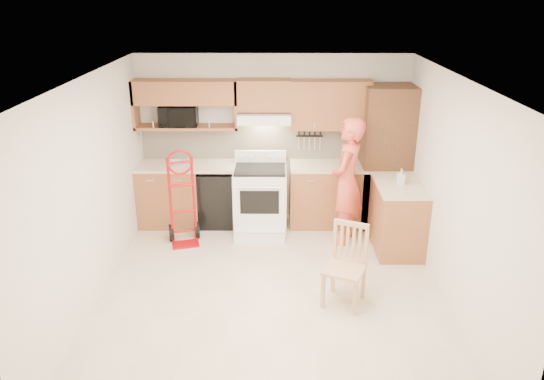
{
  "coord_description": "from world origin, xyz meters",
  "views": [
    {
      "loc": [
        0.04,
        -5.34,
        3.37
      ],
      "look_at": [
        0.0,
        0.5,
        1.1
      ],
      "focal_mm": 34.48,
      "sensor_mm": 36.0,
      "label": 1
    }
  ],
  "objects_px": {
    "hand_truck": "(183,202)",
    "range": "(260,195)",
    "person": "(347,182)",
    "microwave": "(179,115)",
    "dining_chair": "(345,267)"
  },
  "relations": [
    {
      "from": "microwave",
      "to": "dining_chair",
      "type": "distance_m",
      "value": 3.39
    },
    {
      "from": "microwave",
      "to": "person",
      "type": "bearing_deg",
      "value": -18.6
    },
    {
      "from": "microwave",
      "to": "range",
      "type": "bearing_deg",
      "value": -19.57
    },
    {
      "from": "range",
      "to": "person",
      "type": "bearing_deg",
      "value": -16.18
    },
    {
      "from": "microwave",
      "to": "person",
      "type": "distance_m",
      "value": 2.6
    },
    {
      "from": "range",
      "to": "hand_truck",
      "type": "xyz_separation_m",
      "value": [
        -1.05,
        -0.41,
        0.05
      ]
    },
    {
      "from": "microwave",
      "to": "range",
      "type": "relative_size",
      "value": 0.49
    },
    {
      "from": "person",
      "to": "dining_chair",
      "type": "relative_size",
      "value": 1.9
    },
    {
      "from": "hand_truck",
      "to": "range",
      "type": "bearing_deg",
      "value": 7.66
    },
    {
      "from": "range",
      "to": "dining_chair",
      "type": "bearing_deg",
      "value": -62.65
    },
    {
      "from": "microwave",
      "to": "hand_truck",
      "type": "xyz_separation_m",
      "value": [
        0.13,
        -0.8,
        -1.03
      ]
    },
    {
      "from": "microwave",
      "to": "hand_truck",
      "type": "distance_m",
      "value": 1.31
    },
    {
      "from": "range",
      "to": "person",
      "type": "relative_size",
      "value": 0.63
    },
    {
      "from": "microwave",
      "to": "person",
      "type": "relative_size",
      "value": 0.31
    },
    {
      "from": "microwave",
      "to": "person",
      "type": "height_order",
      "value": "microwave"
    }
  ]
}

